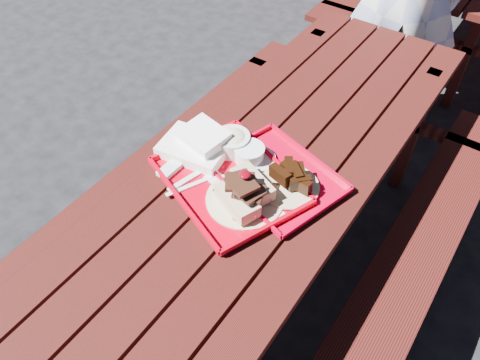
# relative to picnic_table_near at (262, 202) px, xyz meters

# --- Properties ---
(ground) EXTENTS (60.00, 60.00, 0.00)m
(ground) POSITION_rel_picnic_table_near_xyz_m (0.00, 0.00, -0.56)
(ground) COLOR black
(ground) RESTS_ON ground
(picnic_table_near) EXTENTS (1.41, 2.40, 0.75)m
(picnic_table_near) POSITION_rel_picnic_table_near_xyz_m (0.00, 0.00, 0.00)
(picnic_table_near) COLOR #39110A
(picnic_table_near) RESTS_ON ground
(near_tray) EXTENTS (0.60, 0.54, 0.16)m
(near_tray) POSITION_rel_picnic_table_near_xyz_m (-0.05, -0.11, 0.23)
(near_tray) COLOR #BC0014
(near_tray) RESTS_ON picnic_table_near
(far_tray) EXTENTS (0.51, 0.44, 0.07)m
(far_tray) POSITION_rel_picnic_table_near_xyz_m (0.06, -0.03, 0.21)
(far_tray) COLOR #B2001E
(far_tray) RESTS_ON picnic_table_near
(white_cloth) EXTENTS (0.27, 0.22, 0.10)m
(white_cloth) POSITION_rel_picnic_table_near_xyz_m (-0.24, -0.08, 0.23)
(white_cloth) COLOR white
(white_cloth) RESTS_ON picnic_table_near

